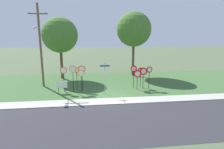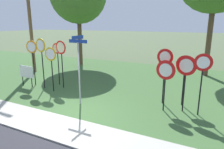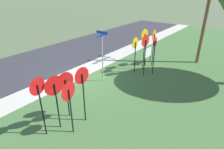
% 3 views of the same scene
% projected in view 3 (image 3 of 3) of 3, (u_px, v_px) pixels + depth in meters
% --- Properties ---
extents(ground_plane, '(160.00, 160.00, 0.00)m').
position_uv_depth(ground_plane, '(83.00, 78.00, 12.57)').
color(ground_plane, '#4C5B3D').
extents(road_asphalt, '(44.00, 6.40, 0.01)m').
position_uv_depth(road_asphalt, '(40.00, 62.00, 15.21)').
color(road_asphalt, '#2D2D33').
rests_on(road_asphalt, ground_plane).
extents(sidewalk_strip, '(44.00, 1.60, 0.06)m').
position_uv_depth(sidewalk_strip, '(74.00, 75.00, 13.00)').
color(sidewalk_strip, '#ADAA9E').
rests_on(sidewalk_strip, ground_plane).
extents(grass_median, '(44.00, 12.00, 0.04)m').
position_uv_depth(grass_median, '(170.00, 111.00, 9.26)').
color(grass_median, '#3D6033').
rests_on(grass_median, ground_plane).
extents(stop_sign_near_left, '(0.74, 0.13, 2.70)m').
position_uv_depth(stop_sign_near_left, '(154.00, 40.00, 13.61)').
color(stop_sign_near_left, black).
rests_on(stop_sign_near_left, grass_median).
extents(stop_sign_near_right, '(0.76, 0.12, 2.87)m').
position_uv_depth(stop_sign_near_right, '(144.00, 40.00, 12.99)').
color(stop_sign_near_right, black).
rests_on(stop_sign_near_right, grass_median).
extents(stop_sign_far_left, '(0.63, 0.10, 2.55)m').
position_uv_depth(stop_sign_far_left, '(154.00, 48.00, 12.37)').
color(stop_sign_far_left, black).
rests_on(stop_sign_far_left, grass_median).
extents(stop_sign_far_center, '(0.73, 0.10, 2.45)m').
position_uv_depth(stop_sign_far_center, '(135.00, 47.00, 12.62)').
color(stop_sign_far_center, black).
rests_on(stop_sign_far_center, grass_median).
extents(stop_sign_far_right, '(0.76, 0.13, 2.74)m').
position_uv_depth(stop_sign_far_right, '(145.00, 46.00, 12.05)').
color(stop_sign_far_right, black).
rests_on(stop_sign_far_right, grass_median).
extents(yield_sign_near_left, '(0.77, 0.15, 2.32)m').
position_uv_depth(yield_sign_near_left, '(69.00, 96.00, 7.22)').
color(yield_sign_near_left, black).
rests_on(yield_sign_near_left, grass_median).
extents(yield_sign_near_right, '(0.83, 0.14, 2.42)m').
position_uv_depth(yield_sign_near_right, '(55.00, 90.00, 7.47)').
color(yield_sign_near_right, black).
rests_on(yield_sign_near_right, grass_median).
extents(yield_sign_far_left, '(0.70, 0.14, 2.56)m').
position_uv_depth(yield_sign_far_left, '(39.00, 94.00, 7.03)').
color(yield_sign_far_left, black).
rests_on(yield_sign_far_left, grass_median).
extents(yield_sign_far_right, '(0.83, 0.16, 2.22)m').
position_uv_depth(yield_sign_far_right, '(65.00, 84.00, 8.24)').
color(yield_sign_far_right, black).
rests_on(yield_sign_far_right, grass_median).
extents(yield_sign_center, '(0.74, 0.11, 2.58)m').
position_uv_depth(yield_sign_center, '(82.00, 82.00, 7.83)').
color(yield_sign_center, black).
rests_on(yield_sign_center, grass_median).
extents(street_name_post, '(0.96, 0.82, 3.16)m').
position_uv_depth(street_name_post, '(102.00, 53.00, 11.31)').
color(street_name_post, '#9EA0A8').
rests_on(street_name_post, grass_median).
extents(notice_board, '(1.10, 0.07, 1.25)m').
position_uv_depth(notice_board, '(148.00, 53.00, 14.46)').
color(notice_board, black).
rests_on(notice_board, grass_median).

